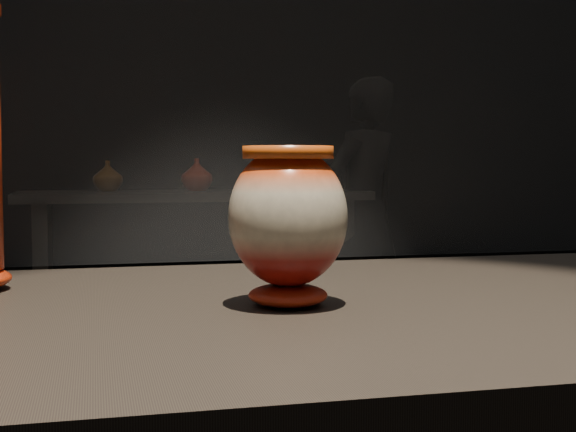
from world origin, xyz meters
name	(u,v)px	position (x,y,z in m)	size (l,w,h in m)	color
main_vase	(288,219)	(0.08, -0.01, 1.01)	(0.18, 0.18, 0.20)	maroon
back_shelf	(195,236)	(0.42, 3.68, 0.64)	(2.00, 0.60, 0.90)	black
back_vase_left	(108,176)	(-0.07, 3.73, 0.99)	(0.17, 0.17, 0.18)	brown
back_vase_mid	(197,175)	(0.43, 3.66, 0.99)	(0.18, 0.18, 0.19)	maroon
back_vase_right	(281,179)	(0.94, 3.72, 0.97)	(0.06, 0.06, 0.13)	brown
visitor	(364,210)	(1.41, 3.55, 0.78)	(0.57, 0.37, 1.57)	black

